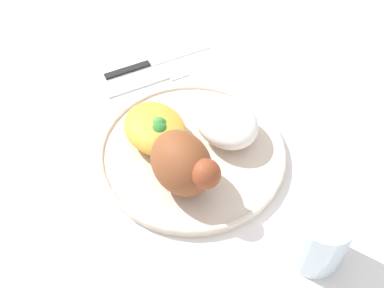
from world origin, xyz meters
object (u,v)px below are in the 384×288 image
object	(u,v)px
plate	(192,152)
rice_pile	(227,122)
roasted_chicken	(183,164)
knife	(150,62)
mac_cheese_with_broccoli	(156,129)
fork	(153,81)
water_glass	(319,237)

from	to	relation	value
plate	rice_pile	size ratio (longest dim) A/B	2.68
roasted_chicken	knife	world-z (taller)	roasted_chicken
knife	mac_cheese_with_broccoli	bearing A→B (deg)	-23.98
mac_cheese_with_broccoli	fork	distance (m)	0.14
plate	rice_pile	xyz separation A→B (m)	(0.00, 0.06, 0.03)
roasted_chicken	water_glass	xyz separation A→B (m)	(0.16, 0.09, -0.01)
mac_cheese_with_broccoli	rice_pile	bearing A→B (deg)	64.24
rice_pile	mac_cheese_with_broccoli	size ratio (longest dim) A/B	0.96
roasted_chicken	knife	bearing A→B (deg)	162.39
water_glass	plate	bearing A→B (deg)	-166.99
roasted_chicken	water_glass	bearing A→B (deg)	28.11
rice_pile	roasted_chicken	bearing A→B (deg)	-65.41
fork	knife	world-z (taller)	knife
roasted_chicken	rice_pile	world-z (taller)	roasted_chicken
plate	rice_pile	world-z (taller)	rice_pile
water_glass	fork	bearing A→B (deg)	-176.26
rice_pile	water_glass	xyz separation A→B (m)	(0.21, -0.01, 0.00)
rice_pile	knife	world-z (taller)	rice_pile
knife	water_glass	size ratio (longest dim) A/B	2.18
plate	roasted_chicken	distance (m)	0.08
roasted_chicken	rice_pile	xyz separation A→B (m)	(-0.04, 0.10, -0.02)
roasted_chicken	fork	size ratio (longest dim) A/B	0.74
roasted_chicken	fork	bearing A→B (deg)	163.32
rice_pile	water_glass	size ratio (longest dim) A/B	1.14
rice_pile	fork	world-z (taller)	rice_pile
rice_pile	fork	xyz separation A→B (m)	(-0.17, -0.03, -0.04)
mac_cheese_with_broccoli	fork	size ratio (longest dim) A/B	0.73
plate	roasted_chicken	bearing A→B (deg)	-41.51
rice_pile	fork	size ratio (longest dim) A/B	0.70
mac_cheese_with_broccoli	water_glass	xyz separation A→B (m)	(0.25, 0.08, 0.01)
rice_pile	fork	bearing A→B (deg)	-168.52
plate	fork	xyz separation A→B (m)	(-0.17, 0.02, -0.01)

